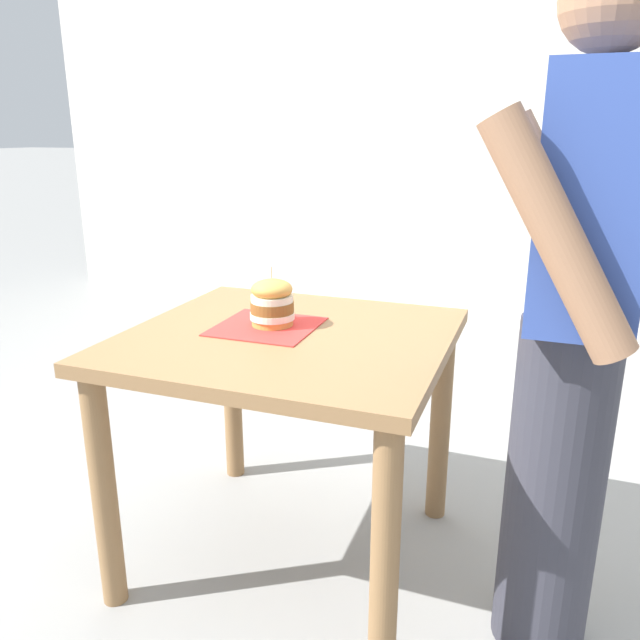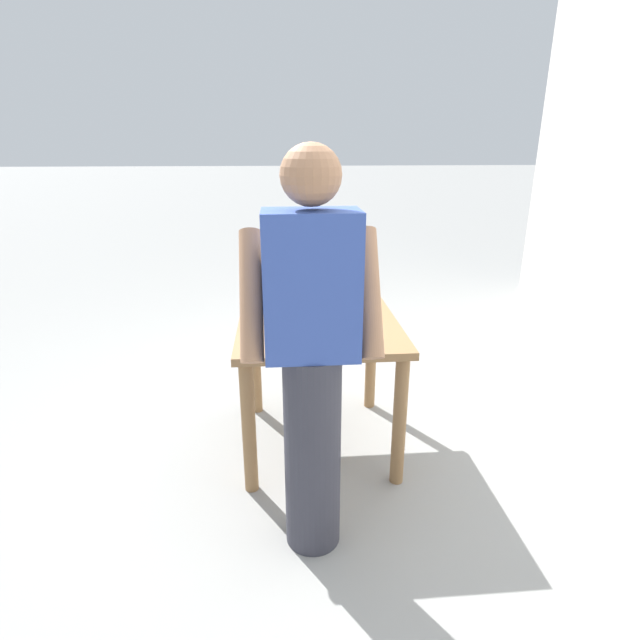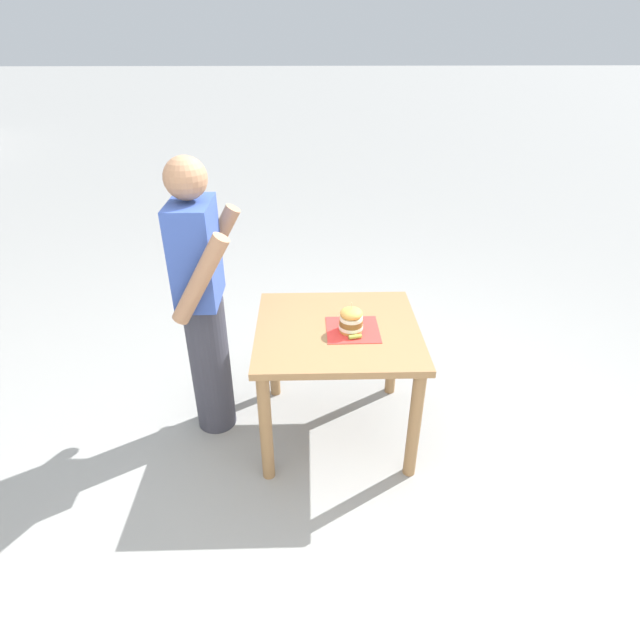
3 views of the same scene
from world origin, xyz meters
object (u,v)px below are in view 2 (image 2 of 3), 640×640
object	(u,v)px
patio_table	(319,345)
sandwich	(326,305)
pickle_spear	(340,314)
diner_across_table	(312,357)

from	to	relation	value
patio_table	sandwich	distance (m)	0.23
sandwich	pickle_spear	distance (m)	0.10
diner_across_table	sandwich	bearing A→B (deg)	-99.08
patio_table	sandwich	xyz separation A→B (m)	(-0.05, -0.07, 0.21)
sandwich	diner_across_table	world-z (taller)	diner_across_table
sandwich	pickle_spear	xyz separation A→B (m)	(-0.08, -0.02, -0.06)
patio_table	sandwich	world-z (taller)	sandwich
pickle_spear	diner_across_table	size ratio (longest dim) A/B	0.04
sandwich	diner_across_table	xyz separation A→B (m)	(0.13, 0.83, 0.05)
diner_across_table	patio_table	bearing A→B (deg)	-96.53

